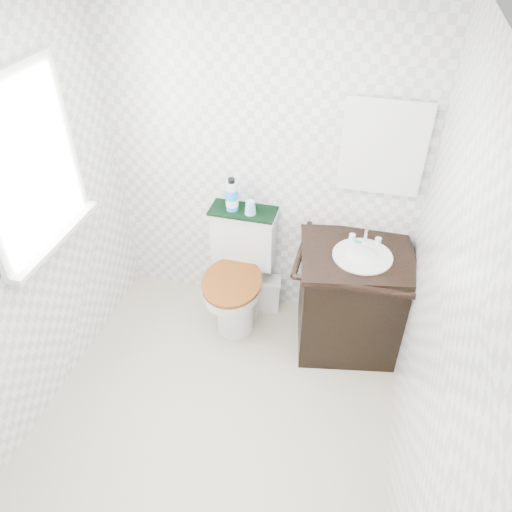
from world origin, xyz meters
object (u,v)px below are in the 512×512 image
at_px(vanity, 351,297).
at_px(trash_bin, 268,293).
at_px(mouthwash_bottle, 232,196).
at_px(toilet, 239,277).
at_px(cup, 250,207).

height_order(vanity, trash_bin, vanity).
bearing_deg(mouthwash_bottle, trash_bin, 4.58).
bearing_deg(toilet, mouthwash_bottle, 123.00).
bearing_deg(trash_bin, mouthwash_bottle, -175.42).
bearing_deg(vanity, trash_bin, 163.08).
distance_m(vanity, mouthwash_bottle, 1.10).
distance_m(trash_bin, cup, 0.82).
relative_size(toilet, mouthwash_bottle, 3.60).
xyz_separation_m(toilet, trash_bin, (0.19, 0.14, -0.24)).
bearing_deg(toilet, trash_bin, 35.53).
distance_m(vanity, trash_bin, 0.73).
height_order(mouthwash_bottle, cup, mouthwash_bottle).
distance_m(mouthwash_bottle, cup, 0.15).
xyz_separation_m(vanity, trash_bin, (-0.65, 0.20, -0.29)).
distance_m(toilet, cup, 0.58).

